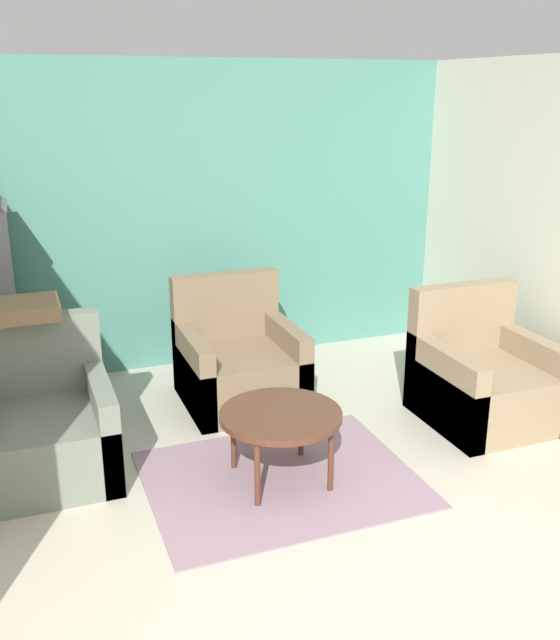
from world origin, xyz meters
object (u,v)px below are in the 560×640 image
Objects in this scene: coffee_table at (281,418)px; armchair_right at (483,381)px; potted_plant at (78,357)px; armchair_left at (42,430)px; armchair_middle at (238,365)px.

armchair_right is (1.70, 0.29, -0.13)m from coffee_table.
armchair_left is at bearing -107.69° from potted_plant.
armchair_left and armchair_right have the same top height.
armchair_right reaches higher than potted_plant.
armchair_middle is at bearing 84.31° from coffee_table.
potted_plant is (-2.74, 1.35, 0.08)m from armchair_right.
armchair_right and armchair_middle have the same top height.
armchair_middle is (-1.58, 0.94, 0.00)m from armchair_right.
armchair_right is at bearing 9.80° from coffee_table.
potted_plant is at bearing 153.65° from armchair_right.
potted_plant reaches higher than coffee_table.
coffee_table is 1.50m from armchair_left.
potted_plant is at bearing 122.17° from coffee_table.
armchair_left and armchair_middle have the same top height.
armchair_middle is at bearing 22.54° from armchair_left.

